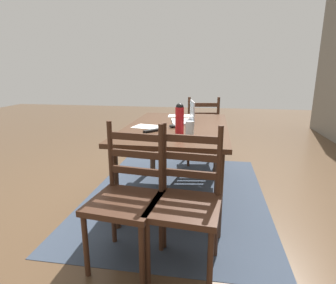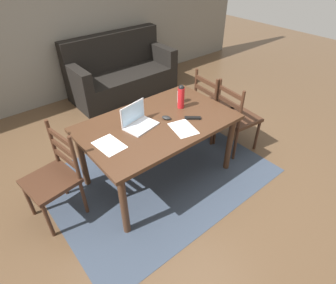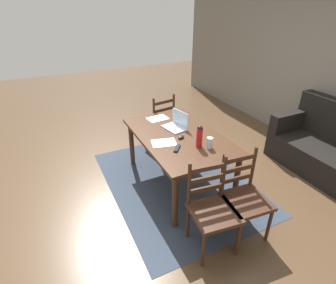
{
  "view_description": "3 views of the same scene",
  "coord_description": "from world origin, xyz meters",
  "px_view_note": "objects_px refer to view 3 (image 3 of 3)",
  "views": [
    {
      "loc": [
        2.73,
        0.35,
        1.3
      ],
      "look_at": [
        -0.14,
        -0.12,
        0.54
      ],
      "focal_mm": 29.87,
      "sensor_mm": 36.0,
      "label": 1
    },
    {
      "loc": [
        -1.47,
        -1.95,
        2.3
      ],
      "look_at": [
        0.12,
        -0.03,
        0.45
      ],
      "focal_mm": 29.86,
      "sensor_mm": 36.0,
      "label": 2
    },
    {
      "loc": [
        2.68,
        -1.45,
        2.31
      ],
      "look_at": [
        -0.14,
        -0.09,
        0.6
      ],
      "focal_mm": 28.34,
      "sensor_mm": 36.0,
      "label": 3
    }
  ],
  "objects_px": {
    "laptop": "(177,124)",
    "tv_remote": "(177,148)",
    "chair_left_far": "(159,121)",
    "water_bottle": "(199,136)",
    "chair_right_near": "(212,209)",
    "chair_right_far": "(244,198)",
    "dining_table": "(178,141)",
    "drinking_glass": "(210,143)",
    "computer_mouse": "(181,137)"
  },
  "relations": [
    {
      "from": "dining_table",
      "to": "chair_left_far",
      "type": "xyz_separation_m",
      "value": [
        -1.09,
        0.2,
        -0.2
      ]
    },
    {
      "from": "drinking_glass",
      "to": "tv_remote",
      "type": "bearing_deg",
      "value": -111.67
    },
    {
      "from": "computer_mouse",
      "to": "tv_remote",
      "type": "distance_m",
      "value": 0.28
    },
    {
      "from": "chair_left_far",
      "to": "drinking_glass",
      "type": "height_order",
      "value": "chair_left_far"
    },
    {
      "from": "chair_right_far",
      "to": "water_bottle",
      "type": "height_order",
      "value": "water_bottle"
    },
    {
      "from": "dining_table",
      "to": "computer_mouse",
      "type": "xyz_separation_m",
      "value": [
        0.1,
        -0.02,
        0.1
      ]
    },
    {
      "from": "computer_mouse",
      "to": "drinking_glass",
      "type": "bearing_deg",
      "value": 0.48
    },
    {
      "from": "chair_right_far",
      "to": "chair_right_near",
      "type": "xyz_separation_m",
      "value": [
        0.0,
        -0.4,
        0.0
      ]
    },
    {
      "from": "chair_right_far",
      "to": "computer_mouse",
      "type": "xyz_separation_m",
      "value": [
        -0.99,
        -0.22,
        0.3
      ]
    },
    {
      "from": "dining_table",
      "to": "chair_right_far",
      "type": "relative_size",
      "value": 1.68
    },
    {
      "from": "computer_mouse",
      "to": "laptop",
      "type": "bearing_deg",
      "value": 135.91
    },
    {
      "from": "dining_table",
      "to": "chair_right_near",
      "type": "distance_m",
      "value": 1.12
    },
    {
      "from": "chair_right_near",
      "to": "laptop",
      "type": "xyz_separation_m",
      "value": [
        -1.28,
        0.27,
        0.35
      ]
    },
    {
      "from": "chair_right_near",
      "to": "chair_left_far",
      "type": "relative_size",
      "value": 1.0
    },
    {
      "from": "water_bottle",
      "to": "tv_remote",
      "type": "height_order",
      "value": "water_bottle"
    },
    {
      "from": "chair_right_near",
      "to": "chair_left_far",
      "type": "bearing_deg",
      "value": 169.61
    },
    {
      "from": "chair_left_far",
      "to": "drinking_glass",
      "type": "distance_m",
      "value": 1.59
    },
    {
      "from": "tv_remote",
      "to": "chair_left_far",
      "type": "bearing_deg",
      "value": 115.36
    },
    {
      "from": "chair_right_far",
      "to": "water_bottle",
      "type": "bearing_deg",
      "value": -169.34
    },
    {
      "from": "water_bottle",
      "to": "laptop",
      "type": "bearing_deg",
      "value": 179.46
    },
    {
      "from": "chair_left_far",
      "to": "laptop",
      "type": "xyz_separation_m",
      "value": [
        0.89,
        -0.13,
        0.35
      ]
    },
    {
      "from": "chair_right_near",
      "to": "computer_mouse",
      "type": "bearing_deg",
      "value": 169.92
    },
    {
      "from": "drinking_glass",
      "to": "tv_remote",
      "type": "height_order",
      "value": "drinking_glass"
    },
    {
      "from": "chair_right_near",
      "to": "tv_remote",
      "type": "bearing_deg",
      "value": 179.66
    },
    {
      "from": "dining_table",
      "to": "laptop",
      "type": "relative_size",
      "value": 4.46
    },
    {
      "from": "chair_right_far",
      "to": "chair_left_far",
      "type": "relative_size",
      "value": 1.0
    },
    {
      "from": "drinking_glass",
      "to": "chair_right_near",
      "type": "bearing_deg",
      "value": -29.69
    },
    {
      "from": "chair_right_far",
      "to": "tv_remote",
      "type": "height_order",
      "value": "chair_right_far"
    },
    {
      "from": "water_bottle",
      "to": "chair_left_far",
      "type": "bearing_deg",
      "value": 174.74
    },
    {
      "from": "laptop",
      "to": "drinking_glass",
      "type": "xyz_separation_m",
      "value": [
        0.65,
        0.09,
        0.01
      ]
    },
    {
      "from": "chair_right_far",
      "to": "laptop",
      "type": "distance_m",
      "value": 1.33
    },
    {
      "from": "laptop",
      "to": "chair_left_far",
      "type": "bearing_deg",
      "value": 171.71
    },
    {
      "from": "chair_right_near",
      "to": "drinking_glass",
      "type": "xyz_separation_m",
      "value": [
        -0.63,
        0.36,
        0.35
      ]
    },
    {
      "from": "chair_left_far",
      "to": "computer_mouse",
      "type": "bearing_deg",
      "value": -10.64
    },
    {
      "from": "chair_right_near",
      "to": "tv_remote",
      "type": "xyz_separation_m",
      "value": [
        -0.77,
        0.0,
        0.3
      ]
    },
    {
      "from": "chair_right_far",
      "to": "laptop",
      "type": "height_order",
      "value": "laptop"
    },
    {
      "from": "water_bottle",
      "to": "drinking_glass",
      "type": "distance_m",
      "value": 0.14
    },
    {
      "from": "chair_right_near",
      "to": "computer_mouse",
      "type": "distance_m",
      "value": 1.05
    },
    {
      "from": "chair_right_far",
      "to": "drinking_glass",
      "type": "xyz_separation_m",
      "value": [
        -0.63,
        -0.04,
        0.35
      ]
    },
    {
      "from": "drinking_glass",
      "to": "computer_mouse",
      "type": "height_order",
      "value": "drinking_glass"
    },
    {
      "from": "dining_table",
      "to": "drinking_glass",
      "type": "distance_m",
      "value": 0.51
    },
    {
      "from": "chair_left_far",
      "to": "dining_table",
      "type": "bearing_deg",
      "value": -10.66
    },
    {
      "from": "chair_right_near",
      "to": "water_bottle",
      "type": "distance_m",
      "value": 0.87
    },
    {
      "from": "chair_left_far",
      "to": "water_bottle",
      "type": "xyz_separation_m",
      "value": [
        1.47,
        -0.14,
        0.43
      ]
    },
    {
      "from": "tv_remote",
      "to": "laptop",
      "type": "bearing_deg",
      "value": 103.84
    },
    {
      "from": "chair_right_near",
      "to": "drinking_glass",
      "type": "bearing_deg",
      "value": 150.31
    },
    {
      "from": "chair_left_far",
      "to": "water_bottle",
      "type": "height_order",
      "value": "water_bottle"
    },
    {
      "from": "chair_right_near",
      "to": "drinking_glass",
      "type": "height_order",
      "value": "chair_right_near"
    },
    {
      "from": "chair_right_near",
      "to": "water_bottle",
      "type": "relative_size",
      "value": 3.51
    },
    {
      "from": "laptop",
      "to": "tv_remote",
      "type": "distance_m",
      "value": 0.58
    }
  ]
}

